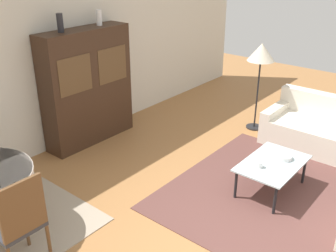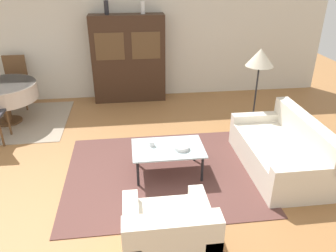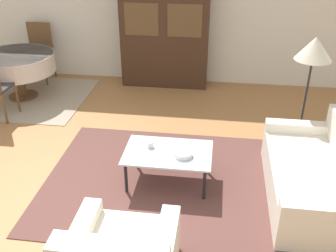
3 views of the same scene
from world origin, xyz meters
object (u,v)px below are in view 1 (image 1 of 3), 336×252
Objects in this scene: couch at (324,131)px; vase_short at (99,17)px; coffee_table at (273,165)px; cup at (259,165)px; dining_chair_near at (19,221)px; vase_tall at (60,23)px; display_cabinet at (88,87)px; floor_lamp at (261,55)px; bowl at (284,157)px.

couch is 7.21× the size of vase_short.
coffee_table is 12.89× the size of cup.
vase_tall reaches higher than dining_chair_near.
coffee_table is at bearing -81.12° from display_cabinet.
cup is (2.57, -1.13, -0.14)m from dining_chair_near.
cup is at bearing -77.81° from vase_tall.
cup is (-1.86, -1.02, -0.84)m from floor_lamp.
vase_tall reaches higher than coffee_table.
cup reaches higher than bowl.
couch is 22.28× the size of cup.
coffee_table is (-1.65, 0.08, 0.10)m from couch.
vase_tall reaches higher than display_cabinet.
coffee_table is at bearing 160.14° from bowl.
display_cabinet is at bearing -0.14° from vase_tall.
floor_lamp is 2.65m from vase_short.
display_cabinet is 7.59× the size of vase_short.
couch is at bearing -0.60° from bowl.
vase_short reaches higher than dining_chair_near.
coffee_table is 0.96× the size of dining_chair_near.
vase_tall reaches higher than cup.
coffee_table is 0.24m from cup.
vase_tall reaches higher than vase_short.
floor_lamp is at bearing -36.90° from vase_tall.
bowl is 0.85× the size of vase_short.
vase_tall is (-2.48, 1.86, 0.64)m from floor_lamp.
cup is at bearing 160.48° from coffee_table.
vase_short is (-0.13, 2.96, 1.55)m from coffee_table.
vase_short reaches higher than coffee_table.
cup is (-0.22, 0.08, 0.07)m from coffee_table.
coffee_table is 0.20m from bowl.
couch is 3.76m from display_cabinet.
vase_tall is at bearing 42.06° from dining_chair_near.
vase_short reaches higher than cup.
display_cabinet is at bearing 98.88° from coffee_table.
vase_tall is at bearing 105.86° from coffee_table.
vase_short reaches higher than couch.
floor_lamp is 3.17m from vase_tall.
vase_tall is (-2.49, 3.04, 1.66)m from couch.
dining_chair_near is at bearing 156.21° from cup.
display_cabinet is 1.10m from vase_tall.
display_cabinet is at bearing 34.77° from couch.
bowl is (0.40, -0.14, -0.01)m from cup.
bowl is 3.53m from vase_tall.
display_cabinet is (-0.46, 2.96, 0.53)m from coffee_table.
bowl is (0.64, -3.03, -0.46)m from display_cabinet.
dining_chair_near is (-4.44, 1.29, 0.32)m from couch.
dining_chair_near is 13.49× the size of cup.
bowl is 3.39m from vase_short.
vase_tall is at bearing 179.86° from display_cabinet.
couch is at bearing -16.21° from dining_chair_near.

